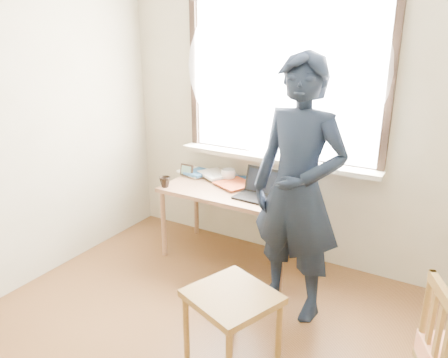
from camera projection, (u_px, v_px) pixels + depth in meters
The scene contains 12 objects.
room_shell at pixel (173, 111), 2.13m from camera, with size 3.52×4.02×2.61m.
desk at pixel (234, 198), 3.85m from camera, with size 1.26×0.63×0.67m.
laptop at pixel (259, 191), 3.66m from camera, with size 0.36×0.30×0.23m.
mug_white at pixel (228, 175), 4.06m from camera, with size 0.14×0.14×0.11m, color white.
mug_dark at pixel (165, 182), 3.89m from camera, with size 0.10×0.10×0.09m, color black.
mouse at pixel (273, 201), 3.54m from camera, with size 0.10×0.07×0.04m, color black.
desk_clutter at pixel (208, 175), 4.15m from camera, with size 0.81×0.53×0.04m.
book_a at pixel (216, 175), 4.19m from camera, with size 0.18×0.24×0.02m, color white.
book_b at pixel (289, 189), 3.83m from camera, with size 0.19×0.26×0.02m, color white.
picture_frame at pixel (187, 171), 4.16m from camera, with size 0.14×0.02×0.11m.
work_chair at pixel (232, 305), 2.66m from camera, with size 0.62×0.61×0.50m.
person at pixel (298, 191), 3.04m from camera, with size 0.69×0.45×1.89m, color black.
Camera 1 is at (1.27, -1.50, 2.02)m, focal length 35.00 mm.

